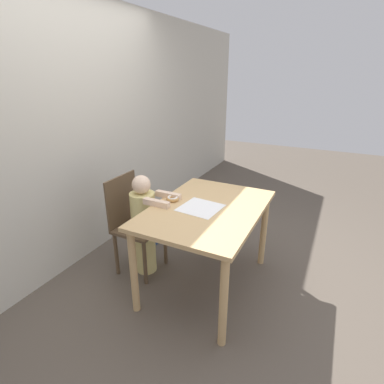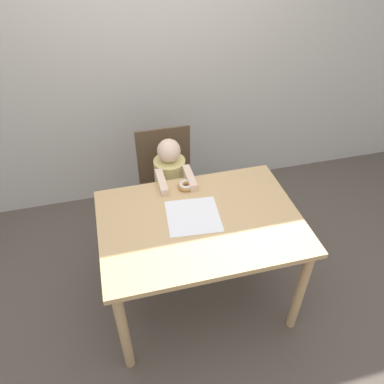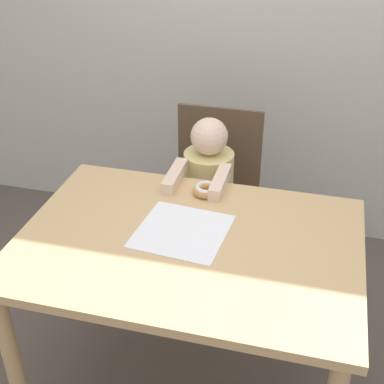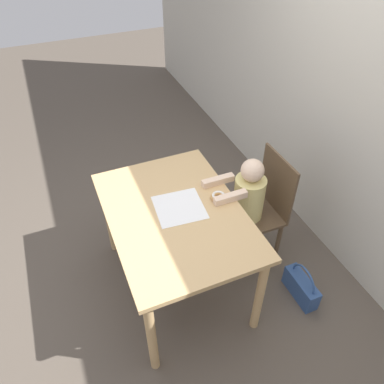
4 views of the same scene
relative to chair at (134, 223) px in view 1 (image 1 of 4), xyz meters
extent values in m
plane|color=brown|center=(0.07, -0.73, -0.49)|extent=(12.00, 12.00, 0.00)
cube|color=beige|center=(0.07, 0.63, 0.76)|extent=(8.00, 0.05, 2.50)
cube|color=tan|center=(0.07, -0.73, 0.27)|extent=(1.22, 0.87, 0.03)
cylinder|color=tan|center=(-0.49, -1.10, -0.12)|extent=(0.06, 0.06, 0.74)
cylinder|color=tan|center=(0.62, -1.10, -0.12)|extent=(0.06, 0.06, 0.74)
cylinder|color=tan|center=(-0.49, -0.35, -0.12)|extent=(0.06, 0.06, 0.74)
cylinder|color=tan|center=(0.62, -0.35, -0.12)|extent=(0.06, 0.06, 0.74)
cube|color=brown|center=(0.00, -0.07, -0.03)|extent=(0.42, 0.39, 0.03)
cube|color=brown|center=(0.00, 0.12, 0.21)|extent=(0.42, 0.02, 0.47)
cylinder|color=brown|center=(-0.18, -0.23, -0.27)|extent=(0.04, 0.04, 0.44)
cylinder|color=brown|center=(0.18, -0.23, -0.27)|extent=(0.04, 0.04, 0.44)
cylinder|color=brown|center=(-0.18, 0.10, -0.27)|extent=(0.04, 0.04, 0.44)
cylinder|color=brown|center=(0.18, 0.10, -0.27)|extent=(0.04, 0.04, 0.44)
cylinder|color=#E0D17F|center=(0.00, -0.12, -0.26)|extent=(0.19, 0.19, 0.47)
cylinder|color=#E0D17F|center=(0.00, -0.12, 0.15)|extent=(0.23, 0.23, 0.35)
sphere|color=beige|center=(0.00, -0.12, 0.41)|extent=(0.17, 0.17, 0.17)
cube|color=beige|center=(-0.10, -0.33, 0.31)|extent=(0.05, 0.24, 0.05)
cube|color=beige|center=(0.10, -0.33, 0.31)|extent=(0.05, 0.24, 0.05)
torus|color=tan|center=(0.06, -0.40, 0.30)|extent=(0.11, 0.11, 0.04)
torus|color=white|center=(0.06, -0.40, 0.32)|extent=(0.09, 0.09, 0.02)
cube|color=white|center=(0.03, -0.68, 0.29)|extent=(0.35, 0.35, 0.00)
cube|color=#2D4C84|center=(0.53, 0.10, -0.40)|extent=(0.32, 0.11, 0.18)
torus|color=#2D4C84|center=(0.53, 0.10, -0.31)|extent=(0.26, 0.02, 0.26)
camera|label=1|loc=(-2.01, -1.62, 1.33)|focal=28.00mm
camera|label=2|loc=(-0.39, -2.29, 1.86)|focal=35.00mm
camera|label=3|loc=(0.47, -2.22, 1.41)|focal=50.00mm
camera|label=4|loc=(1.74, -1.31, 2.01)|focal=35.00mm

